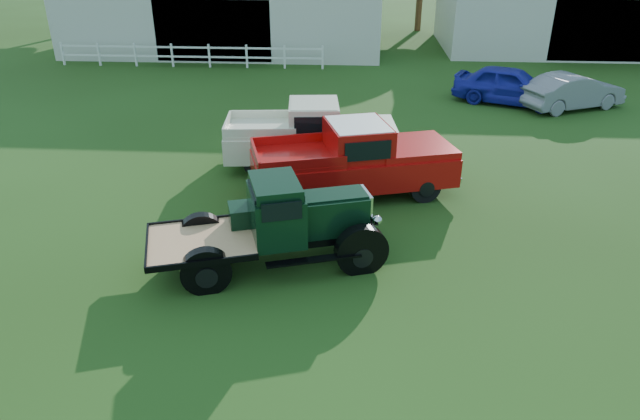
# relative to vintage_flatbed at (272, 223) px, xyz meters

# --- Properties ---
(ground) EXTENTS (120.00, 120.00, 0.00)m
(ground) POSITION_rel_vintage_flatbed_xyz_m (0.79, -0.62, -0.99)
(ground) COLOR #1F3810
(shed_right) EXTENTS (16.80, 9.20, 5.20)m
(shed_right) POSITION_rel_vintage_flatbed_xyz_m (14.79, 26.38, 1.61)
(shed_right) COLOR beige
(shed_right) RESTS_ON ground
(fence_rail) EXTENTS (14.20, 0.16, 1.20)m
(fence_rail) POSITION_rel_vintage_flatbed_xyz_m (-7.21, 19.38, -0.39)
(fence_rail) COLOR white
(fence_rail) RESTS_ON ground
(vintage_flatbed) EXTENTS (5.34, 3.38, 1.97)m
(vintage_flatbed) POSITION_rel_vintage_flatbed_xyz_m (0.00, 0.00, 0.00)
(vintage_flatbed) COLOR black
(vintage_flatbed) RESTS_ON ground
(red_pickup) EXTENTS (6.00, 3.66, 2.05)m
(red_pickup) POSITION_rel_vintage_flatbed_xyz_m (1.67, 3.79, 0.04)
(red_pickup) COLOR #B30D0B
(red_pickup) RESTS_ON ground
(white_pickup) EXTENTS (5.51, 2.57, 1.96)m
(white_pickup) POSITION_rel_vintage_flatbed_xyz_m (0.32, 5.84, -0.00)
(white_pickup) COLOR beige
(white_pickup) RESTS_ON ground
(misc_car_blue) EXTENTS (4.91, 3.53, 1.55)m
(misc_car_blue) POSITION_rel_vintage_flatbed_xyz_m (8.01, 13.35, -0.21)
(misc_car_blue) COLOR #1D209F
(misc_car_blue) RESTS_ON ground
(misc_car_grey) EXTENTS (4.54, 3.20, 1.42)m
(misc_car_grey) POSITION_rel_vintage_flatbed_xyz_m (10.39, 12.79, -0.28)
(misc_car_grey) COLOR slate
(misc_car_grey) RESTS_ON ground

